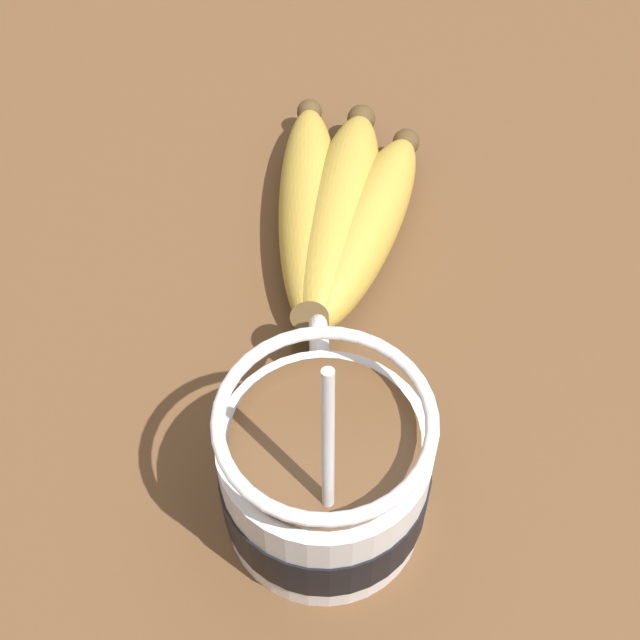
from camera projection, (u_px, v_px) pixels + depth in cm
name	position (u px, v px, depth cm)	size (l,w,h in cm)	color
table	(306.00, 368.00, 50.08)	(120.95, 120.95, 2.62)	brown
coffee_mug	(332.00, 473.00, 40.54)	(12.92, 9.62, 14.93)	silver
banana_bunch	(344.00, 216.00, 52.65)	(20.50, 10.23, 4.29)	#4C381E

